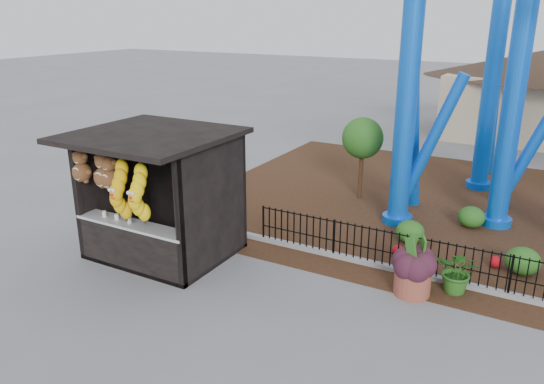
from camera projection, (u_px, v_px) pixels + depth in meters
The scene contains 9 objects.
ground at pixel (241, 304), 11.00m from camera, with size 120.00×120.00×0.00m, color slate.
mulch_bed at pixel (499, 216), 15.74m from camera, with size 18.00×12.00×0.02m, color #331E11.
curb at pixel (468, 286), 11.60m from camera, with size 18.00×0.18×0.12m, color gray.
prize_booth at pixel (153, 198), 12.65m from camera, with size 3.50×3.40×3.12m.
picket_fence at pixel (516, 278), 11.04m from camera, with size 12.20×0.06×1.00m, color black, non-canonical shape.
terracotta_planter at pixel (412, 281), 11.30m from camera, with size 0.77×0.77×0.62m, color brown.
planter_foliage at pixel (415, 254), 11.10m from camera, with size 0.70×0.70×0.64m, color #331421.
potted_plant at pixel (458, 271), 11.30m from camera, with size 0.90×0.78×1.00m, color #2E5A1A.
landscaping at pixel (519, 245), 13.07m from camera, with size 7.36×3.36×0.63m.
Camera 1 is at (5.31, -8.11, 5.74)m, focal length 35.00 mm.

